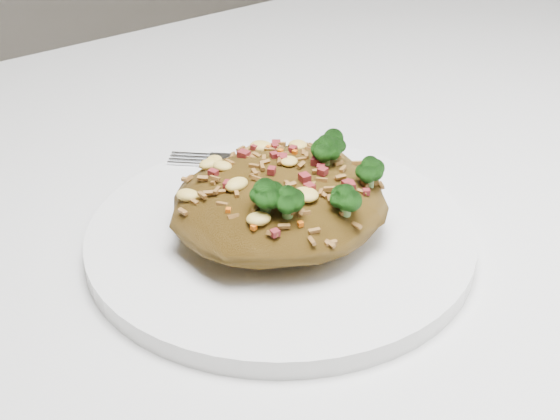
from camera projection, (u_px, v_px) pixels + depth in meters
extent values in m
cube|color=silver|center=(278.00, 207.00, 0.64)|extent=(1.20, 0.80, 0.04)
cylinder|color=brown|center=(412.00, 209.00, 1.34)|extent=(0.06, 0.06, 0.71)
cylinder|color=white|center=(280.00, 236.00, 0.55)|extent=(0.27, 0.27, 0.01)
ellipsoid|color=brown|center=(280.00, 202.00, 0.54)|extent=(0.15, 0.14, 0.04)
ellipsoid|color=#0C3807|center=(370.00, 170.00, 0.53)|extent=(0.02, 0.02, 0.02)
ellipsoid|color=#0C3807|center=(326.00, 149.00, 0.54)|extent=(0.02, 0.02, 0.02)
ellipsoid|color=#0C3807|center=(265.00, 194.00, 0.49)|extent=(0.02, 0.02, 0.02)
ellipsoid|color=#0C3807|center=(333.00, 144.00, 0.55)|extent=(0.02, 0.02, 0.02)
ellipsoid|color=#0C3807|center=(346.00, 198.00, 0.49)|extent=(0.02, 0.02, 0.02)
ellipsoid|color=#0C3807|center=(288.00, 199.00, 0.49)|extent=(0.02, 0.02, 0.02)
cube|color=silver|center=(327.00, 165.00, 0.62)|extent=(0.08, 0.07, 0.00)
cube|color=silver|center=(207.00, 160.00, 0.63)|extent=(0.04, 0.04, 0.00)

